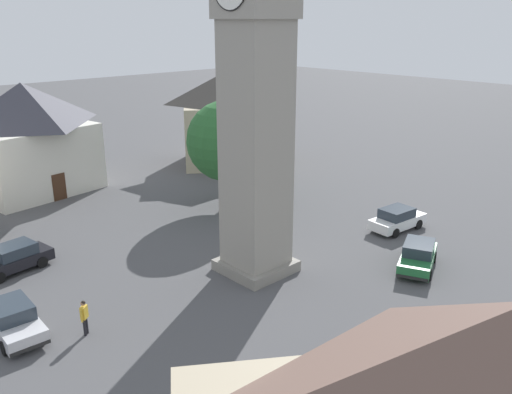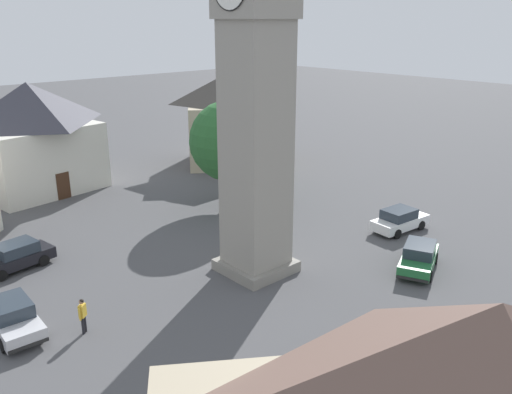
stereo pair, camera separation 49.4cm
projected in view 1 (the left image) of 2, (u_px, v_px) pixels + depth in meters
name	position (u px, v px, depth m)	size (l,w,h in m)	color
ground_plane	(256.00, 270.00, 29.80)	(200.00, 200.00, 0.00)	#4C4C4F
clock_tower	(256.00, 6.00, 25.34)	(4.31, 4.31, 23.78)	gray
car_blue_kerb	(418.00, 256.00, 29.78)	(3.19, 4.46, 1.53)	#236B38
car_silver_kerb	(13.00, 320.00, 23.48)	(4.21, 1.97, 1.53)	silver
car_red_corner	(397.00, 219.00, 35.25)	(2.09, 4.26, 1.53)	white
car_white_side	(347.00, 368.00, 20.22)	(2.06, 4.25, 1.53)	silver
car_black_far	(13.00, 258.00, 29.47)	(2.28, 4.33, 1.53)	black
pedestrian	(84.00, 315.00, 23.40)	(0.39, 0.46, 1.69)	black
tree	(227.00, 141.00, 38.30)	(5.88, 5.88, 7.95)	brown
building_shop_left	(28.00, 137.00, 42.12)	(9.08, 10.32, 8.74)	silver
building_terrace_right	(227.00, 117.00, 50.37)	(10.69, 10.97, 8.79)	tan
lamp_post	(267.00, 168.00, 37.39)	(0.36, 0.36, 5.09)	black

